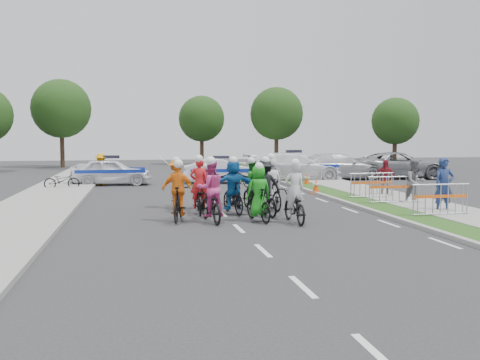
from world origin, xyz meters
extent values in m
plane|color=#28282B|center=(0.00, 0.00, 0.00)|extent=(90.00, 90.00, 0.00)
cube|color=gray|center=(5.10, 5.00, 0.06)|extent=(0.20, 60.00, 0.12)
cube|color=#284D18|center=(5.80, 5.00, 0.06)|extent=(1.20, 60.00, 0.11)
cube|color=gray|center=(7.60, 5.00, 0.07)|extent=(2.40, 60.00, 0.13)
cube|color=gray|center=(-6.50, 5.00, 0.07)|extent=(3.00, 60.00, 0.13)
imported|color=black|center=(1.85, 0.72, 0.51)|extent=(0.70, 1.93, 1.01)
imported|color=silver|center=(1.85, 0.67, 1.02)|extent=(0.62, 0.41, 1.68)
sphere|color=white|center=(1.85, 0.62, 1.82)|extent=(0.29, 0.29, 0.29)
imported|color=black|center=(0.83, 1.16, 0.53)|extent=(0.83, 1.81, 1.05)
imported|color=#1A901A|center=(0.83, 1.11, 0.97)|extent=(0.85, 0.64, 1.58)
sphere|color=white|center=(0.83, 1.06, 1.70)|extent=(0.27, 0.27, 0.27)
imported|color=black|center=(-0.63, 1.34, 0.52)|extent=(0.97, 2.07, 1.04)
imported|color=#D03984|center=(-0.63, 1.29, 1.05)|extent=(0.93, 0.77, 1.74)
sphere|color=white|center=(-0.63, 1.24, 1.88)|extent=(0.30, 0.30, 0.30)
imported|color=black|center=(-1.58, 1.66, 0.55)|extent=(0.89, 1.90, 1.10)
imported|color=orange|center=(-1.58, 1.61, 1.01)|extent=(1.03, 0.60, 1.66)
sphere|color=white|center=(-1.58, 1.56, 1.79)|extent=(0.29, 0.29, 0.29)
imported|color=black|center=(1.32, 2.36, 0.51)|extent=(0.95, 2.02, 1.02)
imported|color=black|center=(1.32, 2.31, 1.03)|extent=(1.18, 0.78, 1.70)
sphere|color=white|center=(1.32, 2.26, 1.83)|extent=(0.29, 0.29, 0.29)
imported|color=black|center=(0.35, 2.91, 0.56)|extent=(0.85, 1.93, 1.12)
imported|color=#1764B1|center=(0.35, 2.86, 1.02)|extent=(1.62, 0.77, 1.68)
sphere|color=white|center=(0.35, 2.81, 1.82)|extent=(0.29, 0.29, 0.29)
imported|color=black|center=(-0.77, 3.26, 0.52)|extent=(0.80, 2.00, 1.03)
imported|color=red|center=(-0.77, 3.21, 1.04)|extent=(0.65, 0.45, 1.72)
sphere|color=white|center=(-0.77, 3.16, 1.86)|extent=(0.30, 0.30, 0.30)
imported|color=black|center=(1.81, 3.57, 0.58)|extent=(0.86, 2.00, 1.16)
imported|color=silver|center=(1.81, 3.52, 1.05)|extent=(0.93, 0.69, 1.74)
sphere|color=white|center=(1.81, 3.47, 1.88)|extent=(0.30, 0.30, 0.30)
imported|color=black|center=(1.19, 3.94, 0.49)|extent=(0.80, 1.90, 0.97)
imported|color=#167815|center=(1.19, 3.89, 0.99)|extent=(0.84, 0.68, 1.62)
sphere|color=white|center=(1.19, 3.84, 1.75)|extent=(0.28, 0.28, 0.28)
imported|color=black|center=(-0.39, 4.29, 0.48)|extent=(0.76, 1.64, 0.95)
imported|color=#C8376B|center=(-0.39, 4.24, 0.89)|extent=(0.89, 0.51, 1.43)
sphere|color=white|center=(-0.39, 4.19, 1.54)|extent=(0.25, 0.25, 0.25)
imported|color=black|center=(-1.44, 4.72, 0.49)|extent=(0.68, 1.87, 0.98)
imported|color=orange|center=(-1.44, 4.67, 0.99)|extent=(1.06, 0.62, 1.63)
sphere|color=white|center=(-1.44, 4.62, 1.76)|extent=(0.28, 0.28, 0.28)
imported|color=black|center=(0.83, 5.34, 0.51)|extent=(0.74, 1.75, 1.02)
imported|color=black|center=(0.83, 5.29, 0.94)|extent=(1.47, 0.67, 1.52)
sphere|color=white|center=(0.83, 5.24, 1.65)|extent=(0.26, 0.26, 0.26)
imported|color=white|center=(-4.21, 14.63, 0.72)|extent=(4.28, 1.83, 1.44)
imported|color=white|center=(1.78, 14.76, 0.68)|extent=(4.24, 1.70, 1.37)
imported|color=white|center=(6.18, 15.30, 0.83)|extent=(5.78, 2.45, 1.66)
imported|color=silver|center=(9.19, 15.84, 0.79)|extent=(5.57, 2.47, 1.59)
imported|color=gray|center=(13.21, 15.87, 0.81)|extent=(6.30, 3.88, 1.63)
imported|color=navy|center=(7.47, 1.72, 0.95)|extent=(0.72, 0.49, 1.91)
imported|color=slate|center=(7.59, 3.86, 0.88)|extent=(0.93, 0.76, 1.76)
imported|color=maroon|center=(7.72, 6.65, 0.81)|extent=(1.03, 0.69, 1.62)
imported|color=orange|center=(-4.75, 14.62, 0.86)|extent=(1.27, 1.05, 1.71)
cube|color=#F24C0C|center=(5.15, 8.28, 0.01)|extent=(0.40, 0.40, 0.03)
cone|color=#F24C0C|center=(5.15, 8.28, 0.35)|extent=(0.36, 0.36, 0.70)
cylinder|color=silver|center=(5.15, 8.28, 0.45)|extent=(0.29, 0.29, 0.08)
cube|color=#F24C0C|center=(5.97, 12.15, 0.01)|extent=(0.40, 0.40, 0.03)
cone|color=#F24C0C|center=(5.97, 12.15, 0.35)|extent=(0.36, 0.36, 0.70)
cylinder|color=silver|center=(5.97, 12.15, 0.45)|extent=(0.29, 0.29, 0.08)
imported|color=black|center=(-6.51, 12.71, 0.45)|extent=(1.74, 0.75, 0.89)
cylinder|color=#382619|center=(9.00, 30.00, 1.62)|extent=(0.36, 0.36, 3.25)
sphere|color=#163611|center=(9.00, 30.00, 4.55)|extent=(4.55, 4.55, 4.55)
cylinder|color=#382619|center=(18.00, 26.00, 1.38)|extent=(0.36, 0.36, 2.75)
sphere|color=#163611|center=(18.00, 26.00, 3.85)|extent=(3.85, 3.85, 3.85)
cylinder|color=#382619|center=(-9.00, 32.00, 1.75)|extent=(0.36, 0.36, 3.50)
sphere|color=#163611|center=(-9.00, 32.00, 4.90)|extent=(4.90, 4.90, 4.90)
cylinder|color=#382619|center=(3.00, 34.00, 1.50)|extent=(0.36, 0.36, 3.00)
sphere|color=#163611|center=(3.00, 34.00, 4.20)|extent=(4.20, 4.20, 4.20)
camera|label=1|loc=(-2.81, -14.81, 2.65)|focal=40.00mm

